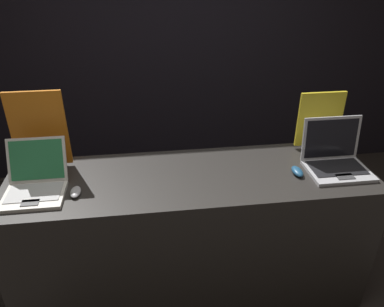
% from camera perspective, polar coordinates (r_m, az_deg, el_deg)
% --- Properties ---
extents(wall_back, '(8.00, 0.05, 2.80)m').
position_cam_1_polar(wall_back, '(3.66, -3.68, 17.42)').
color(wall_back, black).
rests_on(wall_back, ground_plane).
extents(display_counter, '(2.19, 0.66, 0.92)m').
position_cam_1_polar(display_counter, '(2.51, -0.04, -12.34)').
color(display_counter, '#282623').
rests_on(display_counter, ground_plane).
extents(laptop_front, '(0.32, 0.36, 0.26)m').
position_cam_1_polar(laptop_front, '(2.25, -22.79, -3.96)').
color(laptop_front, silver).
rests_on(laptop_front, display_counter).
extents(mouse_front, '(0.06, 0.11, 0.03)m').
position_cam_1_polar(mouse_front, '(2.16, -17.33, -5.61)').
color(mouse_front, '#B2B2B7').
rests_on(mouse_front, display_counter).
extents(promo_stand_front, '(0.32, 0.07, 0.49)m').
position_cam_1_polar(promo_stand_front, '(2.39, -22.21, 2.97)').
color(promo_stand_front, black).
rests_on(promo_stand_front, display_counter).
extents(laptop_back, '(0.37, 0.31, 0.30)m').
position_cam_1_polar(laptop_back, '(2.45, 20.99, -0.63)').
color(laptop_back, '#B7B7BC').
rests_on(laptop_back, display_counter).
extents(mouse_back, '(0.06, 0.12, 0.04)m').
position_cam_1_polar(mouse_back, '(2.33, 15.75, -2.64)').
color(mouse_back, navy).
rests_on(mouse_back, display_counter).
extents(promo_stand_back, '(0.30, 0.07, 0.39)m').
position_cam_1_polar(promo_stand_back, '(2.61, 18.82, 4.55)').
color(promo_stand_back, black).
rests_on(promo_stand_back, display_counter).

